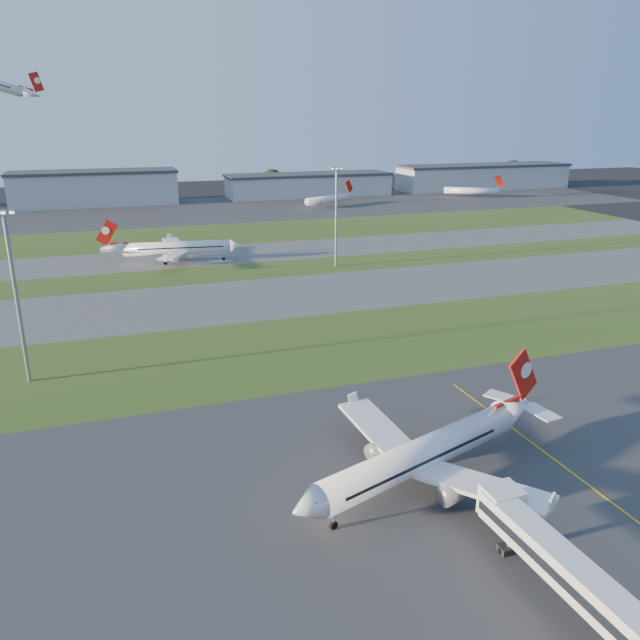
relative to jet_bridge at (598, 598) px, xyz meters
name	(u,v)px	position (x,y,z in m)	size (l,w,h in m)	color
ground	(562,504)	(9.81, 15.24, -4.01)	(700.00, 700.00, 0.00)	black
apron_near	(562,504)	(9.81, 15.24, -4.00)	(300.00, 70.00, 0.01)	#333335
grass_strip_a	(366,341)	(9.81, 67.24, -4.00)	(300.00, 34.00, 0.01)	#35501A
taxiway_a	(309,293)	(9.81, 100.24, -4.00)	(300.00, 32.00, 0.01)	#515154
grass_strip_b	(279,269)	(9.81, 125.24, -4.00)	(300.00, 18.00, 0.01)	#35501A
taxiway_b	(260,252)	(9.81, 147.24, -4.00)	(300.00, 26.00, 0.01)	#515154
grass_strip_c	(237,233)	(9.81, 180.24, -4.00)	(300.00, 40.00, 0.01)	#35501A
apron_far	(208,209)	(9.81, 240.24, -4.00)	(400.00, 80.00, 0.01)	#333335
yellow_line	(601,495)	(14.81, 15.24, -4.01)	(0.25, 60.00, 0.02)	gold
jet_bridge	(598,598)	(0.00, 0.00, 0.00)	(4.20, 26.90, 6.20)	silver
airliner_parked	(423,455)	(-2.31, 23.11, -0.26)	(32.91, 27.79, 10.67)	white
airliner_taxiing	(176,248)	(-14.64, 141.84, -0.16)	(35.04, 29.54, 10.97)	white
mini_jet_near	(329,199)	(61.77, 232.04, -0.73)	(26.59, 14.01, 9.48)	white
mini_jet_far	(471,191)	(138.91, 240.14, -0.73)	(25.26, 16.48, 9.48)	white
light_mast_west	(15,287)	(-45.19, 67.24, 10.81)	(3.20, 0.70, 25.80)	gray
light_mast_centre	(336,210)	(24.81, 123.24, 10.81)	(3.20, 0.70, 25.80)	gray
hangar_west	(95,188)	(-35.19, 270.24, 3.63)	(71.40, 23.00, 15.20)	#9D9FA5
hangar_east	(309,185)	(64.81, 270.24, 1.63)	(81.60, 23.00, 11.20)	#9D9FA5
hangar_far_east	(483,177)	(164.81, 270.24, 2.63)	(96.90, 23.00, 13.20)	#9D9FA5
tree_mid_west	(151,187)	(-10.19, 281.24, 1.83)	(9.90, 9.90, 10.80)	black
tree_mid_east	(272,181)	(49.81, 284.24, 2.80)	(11.55, 11.55, 12.60)	black
tree_east	(407,178)	(124.81, 282.24, 2.15)	(10.45, 10.45, 11.40)	black
tree_far_east	(513,171)	(194.81, 286.24, 3.46)	(12.65, 12.65, 13.80)	black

